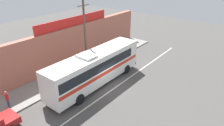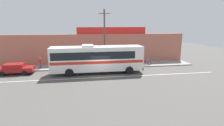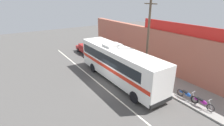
# 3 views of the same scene
# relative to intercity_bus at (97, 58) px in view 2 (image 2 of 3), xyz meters

# --- Properties ---
(ground_plane) EXTENTS (70.00, 70.00, 0.00)m
(ground_plane) POSITION_rel_intercity_bus_xyz_m (0.35, -1.28, -2.07)
(ground_plane) COLOR #4F4C49
(sidewalk_slab) EXTENTS (30.00, 3.60, 0.14)m
(sidewalk_slab) POSITION_rel_intercity_bus_xyz_m (0.35, 3.92, -2.00)
(sidewalk_slab) COLOR gray
(sidewalk_slab) RESTS_ON ground_plane
(storefront_facade) EXTENTS (30.00, 0.70, 4.80)m
(storefront_facade) POSITION_rel_intercity_bus_xyz_m (0.35, 6.07, 0.33)
(storefront_facade) COLOR #B26651
(storefront_facade) RESTS_ON ground_plane
(storefront_billboard) EXTENTS (11.36, 0.12, 1.10)m
(storefront_billboard) POSITION_rel_intercity_bus_xyz_m (3.02, 6.07, 3.28)
(storefront_billboard) COLOR red
(storefront_billboard) RESTS_ON storefront_facade
(road_center_stripe) EXTENTS (30.00, 0.14, 0.01)m
(road_center_stripe) POSITION_rel_intercity_bus_xyz_m (0.35, -2.08, -2.06)
(road_center_stripe) COLOR silver
(road_center_stripe) RESTS_ON ground_plane
(intercity_bus) EXTENTS (11.89, 2.64, 3.78)m
(intercity_bus) POSITION_rel_intercity_bus_xyz_m (0.00, 0.00, 0.00)
(intercity_bus) COLOR white
(intercity_bus) RESTS_ON ground_plane
(parked_car) EXTENTS (4.53, 1.86, 1.37)m
(parked_car) POSITION_rel_intercity_bus_xyz_m (-10.51, 1.24, -1.33)
(parked_car) COLOR maroon
(parked_car) RESTS_ON ground_plane
(utility_pole) EXTENTS (1.60, 0.22, 8.28)m
(utility_pole) POSITION_rel_intercity_bus_xyz_m (1.38, 2.63, 2.35)
(utility_pole) COLOR brown
(utility_pole) RESTS_ON sidewalk_slab
(motorcycle_purple) EXTENTS (1.92, 0.56, 0.94)m
(motorcycle_purple) POSITION_rel_intercity_bus_xyz_m (7.73, 2.79, -1.50)
(motorcycle_purple) COLOR black
(motorcycle_purple) RESTS_ON sidewalk_slab
(motorcycle_blue) EXTENTS (1.94, 0.56, 0.94)m
(motorcycle_blue) POSITION_rel_intercity_bus_xyz_m (6.35, 2.78, -1.50)
(motorcycle_blue) COLOR black
(motorcycle_blue) RESTS_ON sidewalk_slab
(pedestrian_far_left) EXTENTS (0.30, 0.48, 1.67)m
(pedestrian_far_left) POSITION_rel_intercity_bus_xyz_m (-7.81, 3.24, -0.95)
(pedestrian_far_left) COLOR navy
(pedestrian_far_left) RESTS_ON sidewalk_slab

